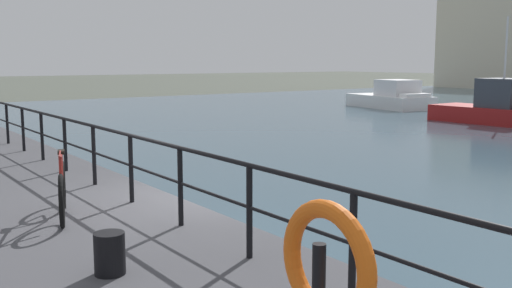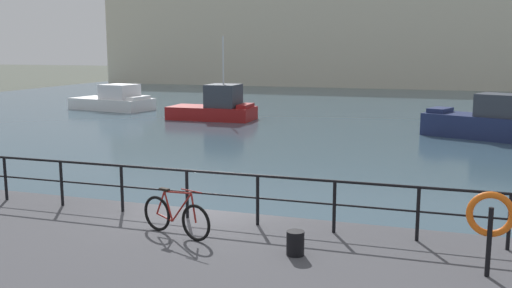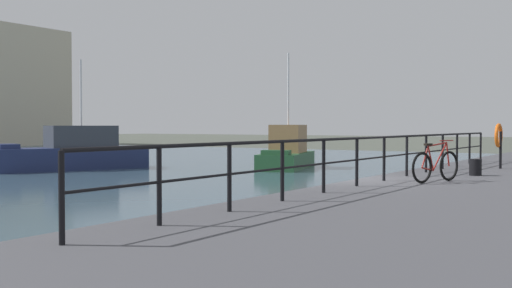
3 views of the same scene
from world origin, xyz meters
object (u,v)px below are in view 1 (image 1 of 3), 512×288
(moored_harbor_tender, at_px, (392,98))
(parked_bicycle, at_px, (62,190))
(life_ring_stand, at_px, (326,271))
(moored_white_yacht, at_px, (493,107))
(mooring_bollard, at_px, (110,253))

(moored_harbor_tender, distance_m, parked_bicycle, 34.02)
(parked_bicycle, distance_m, life_ring_stand, 5.71)
(life_ring_stand, bearing_deg, moored_harbor_tender, 130.88)
(parked_bicycle, bearing_deg, life_ring_stand, 16.08)
(moored_white_yacht, height_order, life_ring_stand, moored_white_yacht)
(moored_harbor_tender, height_order, parked_bicycle, parked_bicycle)
(moored_white_yacht, xyz_separation_m, parked_bicycle, (9.29, -24.98, 0.58))
(parked_bicycle, height_order, mooring_bollard, parked_bicycle)
(parked_bicycle, relative_size, mooring_bollard, 3.86)
(moored_harbor_tender, xyz_separation_m, life_ring_stand, (24.64, -28.46, 1.30))
(moored_harbor_tender, distance_m, mooring_bollard, 35.70)
(moored_harbor_tender, xyz_separation_m, parked_bicycle, (18.96, -28.23, 0.72))
(moored_white_yacht, relative_size, life_ring_stand, 4.00)
(mooring_bollard, bearing_deg, parked_bicycle, 173.04)
(moored_harbor_tender, xyz_separation_m, mooring_bollard, (21.45, -28.54, 0.55))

